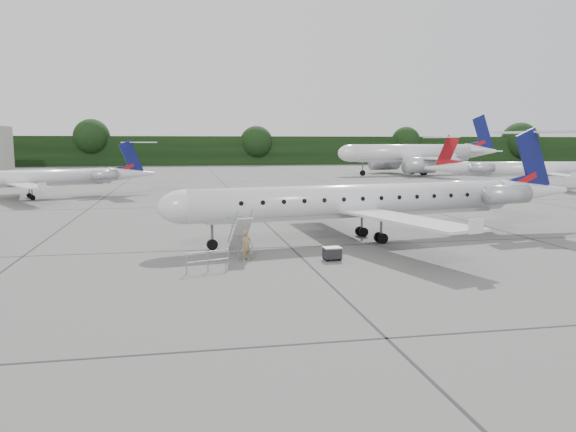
{
  "coord_description": "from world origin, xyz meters",
  "views": [
    {
      "loc": [
        -10.75,
        -28.04,
        6.33
      ],
      "look_at": [
        -5.02,
        2.03,
        2.3
      ],
      "focal_mm": 35.0,
      "sensor_mm": 36.0,
      "label": 1
    }
  ],
  "objects": [
    {
      "name": "main_regional_jet",
      "position": [
        0.38,
        6.4,
        3.64
      ],
      "size": [
        31.3,
        24.73,
        7.28
      ],
      "primitive_type": null,
      "rotation": [
        0.0,
        0.0,
        0.16
      ],
      "color": "silver",
      "rests_on": "ground"
    },
    {
      "name": "bg_regional_left",
      "position": [
        -28.25,
        38.62,
        3.26
      ],
      "size": [
        29.53,
        25.48,
        6.51
      ],
      "primitive_type": null,
      "rotation": [
        0.0,
        0.0,
        0.36
      ],
      "color": "silver",
      "rests_on": "ground"
    },
    {
      "name": "baggage_cart",
      "position": [
        -2.85,
        0.72,
        0.39
      ],
      "size": [
        0.93,
        0.77,
        0.78
      ],
      "primitive_type": null,
      "rotation": [
        0.0,
        0.0,
        0.05
      ],
      "color": "black",
      "rests_on": "ground"
    },
    {
      "name": "airstair",
      "position": [
        -7.62,
        2.81,
        1.14
      ],
      "size": [
        1.22,
        2.51,
        2.28
      ],
      "primitive_type": null,
      "rotation": [
        0.0,
        0.0,
        0.16
      ],
      "color": "silver",
      "rests_on": "ground"
    },
    {
      "name": "bg_narrowbody",
      "position": [
        33.63,
        76.1,
        5.94
      ],
      "size": [
        36.18,
        28.36,
        11.87
      ],
      "primitive_type": null,
      "rotation": [
        0.0,
        0.0,
        0.15
      ],
      "color": "silver",
      "rests_on": "ground"
    },
    {
      "name": "ground",
      "position": [
        0.0,
        0.0,
        0.0
      ],
      "size": [
        320.0,
        320.0,
        0.0
      ],
      "primitive_type": "plane",
      "color": "#5B5B59",
      "rests_on": "ground"
    },
    {
      "name": "bg_regional_right",
      "position": [
        39.46,
        43.47,
        3.61
      ],
      "size": [
        29.88,
        23.24,
        7.22
      ],
      "primitive_type": null,
      "rotation": [
        0.0,
        0.0,
        3.01
      ],
      "color": "silver",
      "rests_on": "ground"
    },
    {
      "name": "treeline",
      "position": [
        0.0,
        130.0,
        4.0
      ],
      "size": [
        260.0,
        4.0,
        8.0
      ],
      "primitive_type": "cube",
      "color": "black",
      "rests_on": "ground"
    },
    {
      "name": "safety_railing",
      "position": [
        -9.57,
        -0.75,
        0.5
      ],
      "size": [
        2.1,
        0.8,
        1.0
      ],
      "primitive_type": null,
      "rotation": [
        0.0,
        0.0,
        0.33
      ],
      "color": "gray",
      "rests_on": "ground"
    },
    {
      "name": "passenger",
      "position": [
        -7.4,
        1.48,
        0.82
      ],
      "size": [
        0.72,
        0.65,
        1.64
      ],
      "primitive_type": "imported",
      "rotation": [
        0.0,
        0.0,
        0.56
      ],
      "color": "#8B6E4B",
      "rests_on": "ground"
    }
  ]
}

